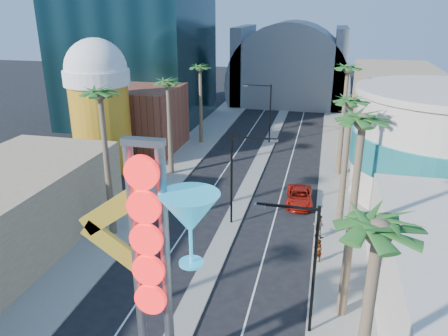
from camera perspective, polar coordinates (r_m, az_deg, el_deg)
sidewalk_west at (r=53.45m, az=-5.56°, el=1.22°), size 5.00×100.00×0.15m
sidewalk_east at (r=50.87m, az=15.17°, el=-0.43°), size 5.00×100.00×0.15m
median at (r=54.11m, az=5.05°, el=1.48°), size 1.60×84.00×0.15m
brick_filler_west at (r=57.34m, az=-10.94°, el=6.37°), size 10.00×10.00×8.00m
filler_east at (r=62.63m, az=21.37°, el=7.46°), size 10.00×20.00×10.00m
beer_mug at (r=49.98m, az=-16.00°, el=8.43°), size 7.00×7.00×14.50m
turquoise_building at (r=45.77m, az=26.55°, el=2.61°), size 16.60×16.60×10.60m
canopy at (r=86.03m, az=8.57°, el=11.34°), size 22.00×16.00×22.00m
neon_sign at (r=19.75m, az=-7.40°, el=-11.08°), size 6.53×2.60×12.55m
streetlight_0 at (r=35.69m, az=1.86°, el=-0.42°), size 3.79×0.25×8.00m
streetlight_1 at (r=58.61m, az=5.54°, el=7.83°), size 3.79×0.25×8.00m
streetlight_2 at (r=24.32m, az=10.67°, el=-11.57°), size 3.45×0.25×8.00m
palm_1 at (r=33.59m, az=-15.80°, el=8.07°), size 2.40×2.40×12.70m
palm_2 at (r=46.35m, az=-7.35°, el=10.21°), size 2.40×2.40×11.20m
palm_3 at (r=57.59m, az=-3.14°, el=12.33°), size 2.40×2.40×11.20m
palm_4 at (r=14.73m, az=19.28°, el=-10.10°), size 2.40×2.40×12.20m
palm_5 at (r=23.65m, az=17.48°, el=4.00°), size 2.40×2.40×13.20m
palm_6 at (r=35.59m, az=16.19°, el=7.22°), size 2.40×2.40×11.70m
palm_7 at (r=47.23m, az=15.79°, el=11.47°), size 2.40×2.40×12.70m
red_pickup at (r=41.71m, az=9.80°, el=-3.72°), size 2.69×5.31×1.44m
pedestrian_a at (r=32.58m, az=12.14°, el=-10.50°), size 0.80×0.69×1.85m
pedestrian_b at (r=35.86m, az=12.23°, el=-7.41°), size 1.15×1.04×1.92m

